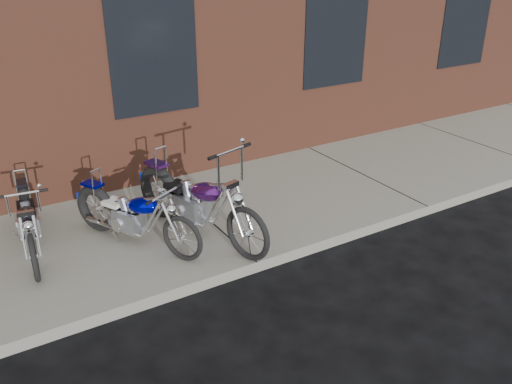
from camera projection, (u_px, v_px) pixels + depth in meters
ground at (257, 272)px, 6.75m from camera, size 120.00×120.00×0.00m
sidewalk at (204, 219)px, 7.88m from camera, size 22.00×3.00×0.15m
chopper_purple at (197, 205)px, 7.15m from camera, size 0.88×2.40×1.38m
chopper_blue at (134, 217)px, 6.96m from camera, size 1.06×1.91×0.91m
chopper_third at (29, 224)px, 6.83m from camera, size 0.52×2.01×1.02m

